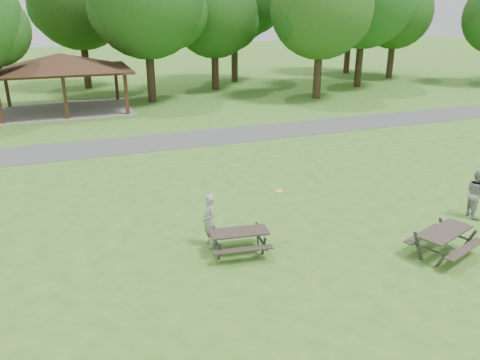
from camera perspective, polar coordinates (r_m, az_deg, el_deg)
ground at (r=12.17m, az=2.28°, el=-12.58°), size 160.00×160.00×0.00m
asphalt_path at (r=24.62m, az=-10.46°, el=4.53°), size 120.00×3.20×0.02m
pavilion at (r=33.56m, az=-21.01°, el=13.06°), size 8.60×7.01×3.76m
tree_row_e at (r=34.94m, az=-11.22°, el=20.36°), size 8.40×8.00×11.02m
tree_row_f at (r=39.79m, az=-3.05°, el=19.31°), size 7.35×7.00×9.55m
tree_row_g at (r=36.25m, az=9.97°, el=19.71°), size 7.77×7.40×10.25m
tree_row_h at (r=42.43m, az=15.01°, el=20.36°), size 8.61×8.20×11.37m
tree_row_i at (r=48.80m, az=18.50°, el=18.64°), size 7.14×6.80×9.52m
tree_deep_b at (r=42.45m, az=-18.89°, el=19.80°), size 8.40×8.00×11.13m
tree_deep_d at (r=51.30m, az=13.51°, el=20.39°), size 8.40×8.00×11.27m
picnic_table_middle at (r=13.28m, az=-0.13°, el=-6.90°), size 1.81×1.53×0.71m
picnic_table_far at (r=14.35m, az=23.69°, el=-6.34°), size 2.19×1.97×0.79m
frisbee_in_flight at (r=13.79m, az=4.78°, el=-1.34°), size 0.29×0.29×0.02m
frisbee_thrower at (r=13.63m, az=-3.77°, el=-4.93°), size 0.45×0.62×1.59m
frisbee_catcher at (r=17.30m, az=26.89°, el=-1.49°), size 0.82×0.94×1.63m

